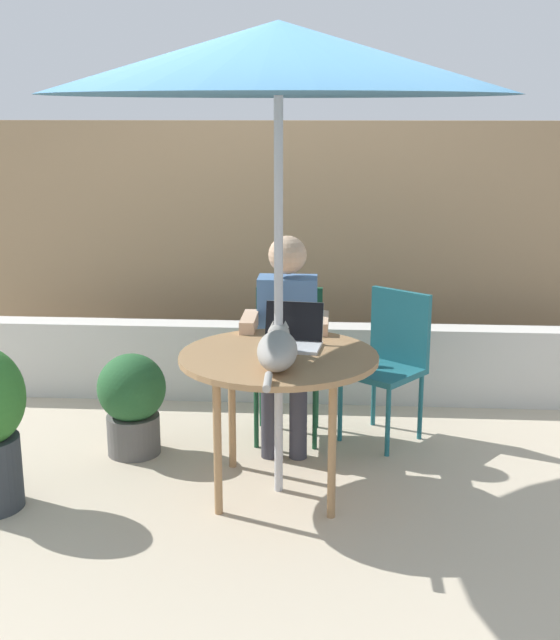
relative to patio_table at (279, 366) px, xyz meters
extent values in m
plane|color=#BCAD93|center=(0.00, 0.00, -0.67)|extent=(14.00, 14.00, 0.00)
cube|color=#937756|center=(0.00, 2.05, 0.25)|extent=(4.98, 0.08, 1.84)
cube|color=beige|center=(0.00, 1.40, -0.41)|extent=(4.48, 0.20, 0.52)
cylinder|color=#9E754C|center=(0.00, 0.00, 0.05)|extent=(1.00, 1.00, 0.03)
cylinder|color=#9E754C|center=(0.27, 0.27, -0.32)|extent=(0.04, 0.04, 0.71)
cylinder|color=#9E754C|center=(-0.27, 0.27, -0.32)|extent=(0.04, 0.04, 0.71)
cylinder|color=#9E754C|center=(-0.27, -0.27, -0.32)|extent=(0.04, 0.04, 0.71)
cylinder|color=#9E754C|center=(0.27, -0.27, -0.32)|extent=(0.04, 0.04, 0.71)
cylinder|color=#B7B7BC|center=(0.00, 0.00, 0.39)|extent=(0.04, 0.04, 2.13)
cone|color=#33668C|center=(0.00, 0.00, 1.47)|extent=(2.19, 2.19, 0.33)
sphere|color=#B7B7BC|center=(0.00, 0.00, 1.49)|extent=(0.06, 0.06, 0.06)
cube|color=#194C2D|center=(0.00, 0.72, -0.25)|extent=(0.40, 0.40, 0.04)
cube|color=#194C2D|center=(0.00, 0.90, -0.01)|extent=(0.40, 0.04, 0.44)
cylinder|color=#194C2D|center=(0.17, 0.89, -0.47)|extent=(0.03, 0.03, 0.41)
cylinder|color=#194C2D|center=(-0.17, 0.89, -0.47)|extent=(0.03, 0.03, 0.41)
cylinder|color=#194C2D|center=(-0.17, 0.55, -0.47)|extent=(0.03, 0.03, 0.41)
cylinder|color=#194C2D|center=(0.17, 0.55, -0.47)|extent=(0.03, 0.03, 0.41)
cube|color=#1E606B|center=(0.55, 0.72, -0.25)|extent=(0.56, 0.56, 0.04)
cube|color=#1E606B|center=(0.66, 0.86, -0.01)|extent=(0.34, 0.27, 0.44)
cylinder|color=#1E606B|center=(0.79, 0.75, -0.47)|extent=(0.03, 0.03, 0.41)
cylinder|color=#1E606B|center=(0.52, 0.96, -0.47)|extent=(0.03, 0.03, 0.41)
cylinder|color=#1E606B|center=(0.32, 0.69, -0.47)|extent=(0.03, 0.03, 0.41)
cylinder|color=#1E606B|center=(0.59, 0.48, -0.47)|extent=(0.03, 0.03, 0.41)
cube|color=#4C72A5|center=(0.00, 0.72, 0.04)|extent=(0.34, 0.20, 0.54)
sphere|color=#DBAD89|center=(0.00, 0.71, 0.44)|extent=(0.22, 0.22, 0.22)
cube|color=#383842|center=(-0.08, 0.57, -0.18)|extent=(0.12, 0.30, 0.12)
cylinder|color=#383842|center=(-0.08, 0.42, -0.45)|extent=(0.10, 0.10, 0.44)
cube|color=#383842|center=(0.08, 0.57, -0.18)|extent=(0.12, 0.30, 0.12)
cylinder|color=#383842|center=(0.08, 0.42, -0.45)|extent=(0.10, 0.10, 0.44)
cube|color=#DBAD89|center=(-0.20, 0.50, 0.09)|extent=(0.08, 0.32, 0.08)
cube|color=#DBAD89|center=(0.20, 0.50, 0.09)|extent=(0.08, 0.32, 0.08)
cube|color=silver|center=(0.05, 0.11, 0.07)|extent=(0.32, 0.25, 0.02)
cube|color=black|center=(0.07, 0.22, 0.18)|extent=(0.30, 0.09, 0.20)
cube|color=silver|center=(0.07, 0.23, 0.18)|extent=(0.30, 0.09, 0.20)
ellipsoid|color=gray|center=(0.01, -0.23, 0.15)|extent=(0.20, 0.41, 0.17)
sphere|color=gray|center=(0.00, 0.00, 0.17)|extent=(0.11, 0.11, 0.11)
ellipsoid|color=white|center=(0.01, -0.12, 0.11)|extent=(0.12, 0.12, 0.09)
cylinder|color=gray|center=(-0.01, -0.51, 0.09)|extent=(0.04, 0.18, 0.04)
cone|color=gray|center=(0.03, 0.00, 0.22)|extent=(0.04, 0.04, 0.03)
cone|color=gray|center=(-0.03, 0.00, 0.22)|extent=(0.04, 0.04, 0.03)
cylinder|color=#595654|center=(-0.86, 0.42, -0.56)|extent=(0.30, 0.30, 0.23)
ellipsoid|color=#26592D|center=(-0.86, 0.42, -0.28)|extent=(0.39, 0.39, 0.39)
camera|label=1|loc=(0.28, -3.94, 1.25)|focal=46.55mm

